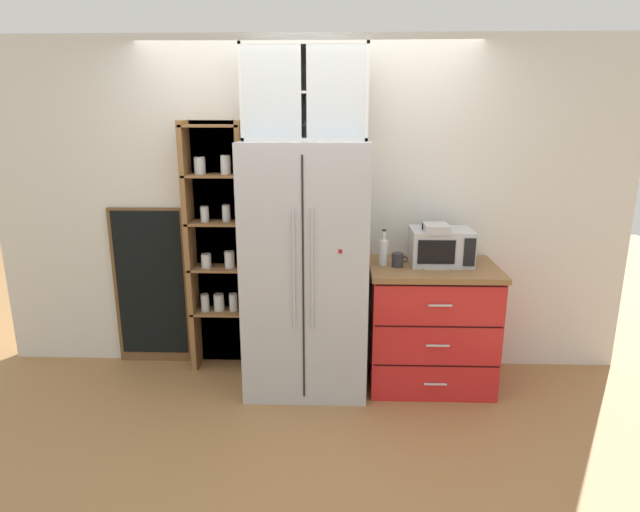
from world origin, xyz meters
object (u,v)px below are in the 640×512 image
at_px(bottle_clear, 384,250).
at_px(chalkboard_menu, 151,286).
at_px(microwave, 441,247).
at_px(coffee_maker, 434,245).
at_px(refrigerator, 306,268).
at_px(mug_charcoal, 398,260).

height_order(bottle_clear, chalkboard_menu, chalkboard_menu).
bearing_deg(chalkboard_menu, microwave, -6.15).
distance_m(coffee_maker, chalkboard_menu, 2.25).
bearing_deg(bottle_clear, refrigerator, -175.73).
relative_size(microwave, chalkboard_menu, 0.34).
relative_size(microwave, coffee_maker, 1.42).
relative_size(microwave, bottle_clear, 1.67).
xyz_separation_m(microwave, chalkboard_menu, (-2.25, 0.24, -0.41)).
bearing_deg(microwave, coffee_maker, -142.15).
relative_size(refrigerator, chalkboard_menu, 1.41).
xyz_separation_m(microwave, mug_charcoal, (-0.32, -0.09, -0.08)).
bearing_deg(coffee_maker, microwave, 37.85).
distance_m(refrigerator, chalkboard_menu, 1.34).
distance_m(coffee_maker, mug_charcoal, 0.29).
bearing_deg(chalkboard_menu, refrigerator, -14.41).
relative_size(bottle_clear, chalkboard_menu, 0.21).
relative_size(coffee_maker, bottle_clear, 1.17).
distance_m(microwave, chalkboard_menu, 2.30).
bearing_deg(chalkboard_menu, bottle_clear, -8.85).
bearing_deg(refrigerator, microwave, 4.92).
relative_size(microwave, mug_charcoal, 3.73).
bearing_deg(microwave, bottle_clear, -174.21).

